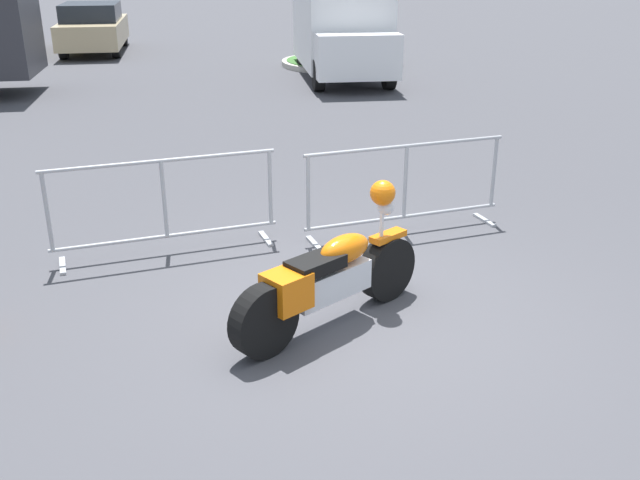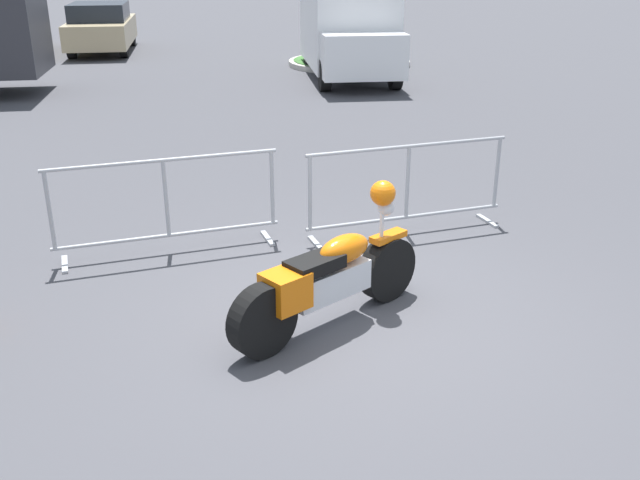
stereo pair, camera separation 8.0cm
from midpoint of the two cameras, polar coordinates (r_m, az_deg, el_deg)
ground_plane at (r=6.53m, az=3.02°, el=-6.22°), size 120.00×120.00×0.00m
motorcycle at (r=6.21m, az=1.14°, el=-3.02°), size 1.91×1.23×1.20m
crowd_barrier_near at (r=7.84m, az=-11.89°, el=2.80°), size 2.45×0.72×1.07m
crowd_barrier_far at (r=8.28m, az=7.27°, el=4.15°), size 2.45×0.72×1.07m
delivery_van at (r=18.85m, az=2.39°, el=16.61°), size 2.38×5.15×2.31m
parked_car_yellow at (r=25.09m, az=-23.68°, el=15.08°), size 1.92×4.29×1.43m
parked_car_tan at (r=24.67m, az=-17.00°, el=15.96°), size 2.05×4.57×1.52m
pedestrian at (r=25.50m, az=1.58°, el=17.39°), size 0.47×0.47×1.69m
planter_island at (r=21.16m, az=2.19°, el=14.83°), size 3.47×3.47×1.14m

